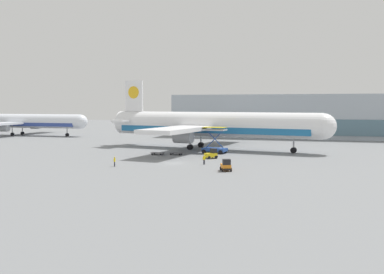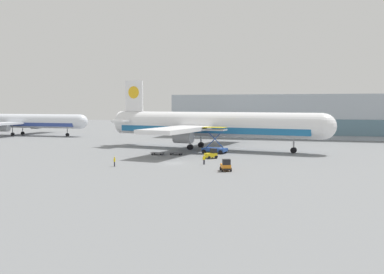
{
  "view_description": "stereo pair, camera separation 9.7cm",
  "coord_description": "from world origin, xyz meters",
  "views": [
    {
      "loc": [
        23.9,
        -74.35,
        10.76
      ],
      "look_at": [
        0.4,
        11.69,
        4.0
      ],
      "focal_mm": 40.0,
      "sensor_mm": 36.0,
      "label": 1
    },
    {
      "loc": [
        23.99,
        -74.32,
        10.76
      ],
      "look_at": [
        0.4,
        11.69,
        4.0
      ],
      "focal_mm": 40.0,
      "sensor_mm": 36.0,
      "label": 2
    }
  ],
  "objects": [
    {
      "name": "airplane_main",
      "position": [
        0.55,
        26.11,
        5.84
      ],
      "size": [
        57.71,
        48.66,
        17.0
      ],
      "rotation": [
        0.0,
        0.0,
        -0.17
      ],
      "color": "white",
      "rests_on": "ground_plane"
    },
    {
      "name": "baggage_tug_foreground",
      "position": [
        11.11,
        -6.56,
        0.88
      ],
      "size": [
        2.33,
        2.78,
        2.0
      ],
      "rotation": [
        0.0,
        0.0,
        -1.2
      ],
      "color": "orange",
      "rests_on": "ground_plane"
    },
    {
      "name": "ground_crew_near",
      "position": [
        5.89,
        -0.12,
        1.07
      ],
      "size": [
        0.44,
        0.41,
        1.8
      ],
      "rotation": [
        0.0,
        0.0,
        0.74
      ],
      "color": "black",
      "rests_on": "ground_plane"
    },
    {
      "name": "terminal_building",
      "position": [
        24.78,
        70.1,
        6.99
      ],
      "size": [
        90.0,
        18.2,
        14.0
      ],
      "color": "#9EA8B2",
      "rests_on": "ground_plane"
    },
    {
      "name": "scissor_lift_loader",
      "position": [
        3.91,
        17.96,
        2.18
      ],
      "size": [
        5.63,
        4.12,
        5.8
      ],
      "rotation": [
        0.0,
        0.0,
        -0.17
      ],
      "color": "#284C99",
      "rests_on": "ground_plane"
    },
    {
      "name": "traffic_cone_near",
      "position": [
        9.92,
        2.83,
        0.29
      ],
      "size": [
        0.4,
        0.4,
        0.59
      ],
      "color": "black",
      "rests_on": "ground_plane"
    },
    {
      "name": "baggage_dolly_second",
      "position": [
        -3.39,
        12.73,
        0.39
      ],
      "size": [
        3.73,
        1.61,
        0.48
      ],
      "rotation": [
        0.0,
        0.0,
        -0.04
      ],
      "color": "#56565B",
      "rests_on": "ground_plane"
    },
    {
      "name": "baggage_tug_mid",
      "position": [
        5.28,
        8.61,
        0.88
      ],
      "size": [
        2.74,
        2.72,
        2.0
      ],
      "rotation": [
        0.0,
        0.0,
        0.77
      ],
      "color": "yellow",
      "rests_on": "ground_plane"
    },
    {
      "name": "ground_plane",
      "position": [
        0.0,
        0.0,
        0.0
      ],
      "size": [
        400.0,
        400.0,
        0.0
      ],
      "primitive_type": "plane",
      "color": "slate"
    },
    {
      "name": "airplane_distant",
      "position": [
        -72.34,
        54.37,
        4.86
      ],
      "size": [
        48.35,
        40.05,
        14.16
      ],
      "rotation": [
        0.0,
        0.0,
        -0.01
      ],
      "color": "silver",
      "rests_on": "ground_plane"
    },
    {
      "name": "baggage_dolly_lead",
      "position": [
        -7.29,
        11.73,
        0.39
      ],
      "size": [
        3.73,
        1.61,
        0.48
      ],
      "rotation": [
        0.0,
        0.0,
        -0.04
      ],
      "color": "#56565B",
      "rests_on": "ground_plane"
    },
    {
      "name": "ground_crew_far",
      "position": [
        -8.59,
        -6.64,
        1.02
      ],
      "size": [
        0.28,
        0.56,
        1.74
      ],
      "rotation": [
        0.0,
        0.0,
        1.76
      ],
      "color": "black",
      "rests_on": "ground_plane"
    }
  ]
}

